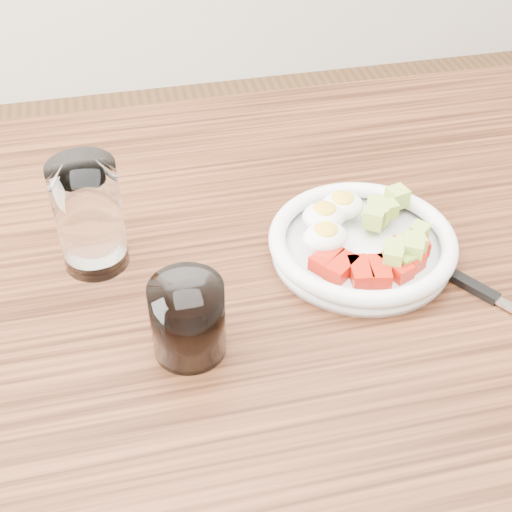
{
  "coord_description": "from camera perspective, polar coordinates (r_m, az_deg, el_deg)",
  "views": [
    {
      "loc": [
        -0.15,
        -0.59,
        1.33
      ],
      "look_at": [
        -0.01,
        0.01,
        0.8
      ],
      "focal_mm": 50.0,
      "sensor_mm": 36.0,
      "label": 1
    }
  ],
  "objects": [
    {
      "name": "dining_table",
      "position": [
        0.9,
        0.76,
        -6.62
      ],
      "size": [
        1.5,
        0.9,
        0.77
      ],
      "color": "brown",
      "rests_on": "ground"
    },
    {
      "name": "bowl",
      "position": [
        0.86,
        8.44,
        1.2
      ],
      "size": [
        0.23,
        0.23,
        0.05
      ],
      "color": "white",
      "rests_on": "dining_table"
    },
    {
      "name": "fork",
      "position": [
        0.85,
        17.48,
        -2.64
      ],
      "size": [
        0.13,
        0.19,
        0.01
      ],
      "color": "black",
      "rests_on": "dining_table"
    },
    {
      "name": "water_glass",
      "position": [
        0.83,
        -13.21,
        3.14
      ],
      "size": [
        0.08,
        0.08,
        0.14
      ],
      "primitive_type": "cylinder",
      "color": "white",
      "rests_on": "dining_table"
    },
    {
      "name": "coffee_glass",
      "position": [
        0.73,
        -5.46,
        -5.08
      ],
      "size": [
        0.08,
        0.08,
        0.09
      ],
      "color": "white",
      "rests_on": "dining_table"
    }
  ]
}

